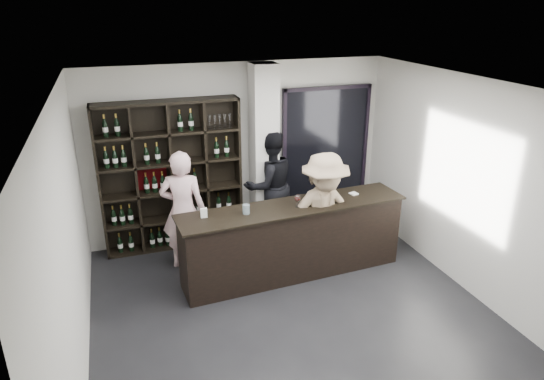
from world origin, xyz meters
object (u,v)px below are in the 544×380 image
object	(u,v)px
wine_shelf	(172,177)
taster_black	(269,185)
taster_pink	(183,210)
tasting_counter	(293,240)
customer	(324,216)

from	to	relation	value
wine_shelf	taster_black	distance (m)	1.59
taster_pink	taster_black	size ratio (longest dim) A/B	0.98
tasting_counter	customer	bearing A→B (deg)	-23.20
tasting_counter	customer	world-z (taller)	customer
tasting_counter	taster_black	distance (m)	1.32
customer	tasting_counter	bearing A→B (deg)	159.51
tasting_counter	taster_pink	distance (m)	1.67
taster_black	tasting_counter	bearing A→B (deg)	75.73
taster_black	customer	bearing A→B (deg)	92.03
wine_shelf	taster_pink	world-z (taller)	wine_shelf
tasting_counter	taster_pink	xyz separation A→B (m)	(-1.45, 0.75, 0.36)
wine_shelf	tasting_counter	world-z (taller)	wine_shelf
wine_shelf	taster_pink	distance (m)	0.77
wine_shelf	customer	size ratio (longest dim) A/B	1.29
tasting_counter	taster_black	bearing A→B (deg)	83.99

